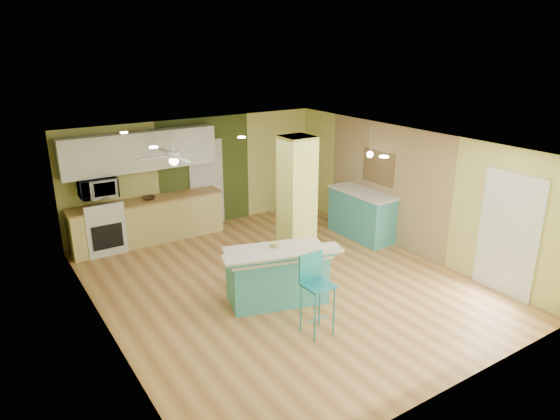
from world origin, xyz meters
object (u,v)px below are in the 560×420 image
object	(u,v)px
fruit_bowl	(149,198)
bar_stool	(315,281)
side_counter	(362,214)
canister	(275,247)
peninsula	(277,275)

from	to	relation	value
fruit_bowl	bar_stool	bearing A→B (deg)	-80.23
bar_stool	fruit_bowl	bearing A→B (deg)	99.57
bar_stool	side_counter	world-z (taller)	bar_stool
fruit_bowl	canister	distance (m)	3.68
bar_stool	side_counter	size ratio (longest dim) A/B	0.76
bar_stool	side_counter	bearing A→B (deg)	38.02
bar_stool	canister	size ratio (longest dim) A/B	8.10
peninsula	fruit_bowl	xyz separation A→B (m)	(-0.86, 3.62, 0.51)
side_counter	peninsula	bearing A→B (deg)	-155.71
fruit_bowl	canister	xyz separation A→B (m)	(0.84, -3.58, -0.03)
bar_stool	canister	bearing A→B (deg)	88.21
canister	fruit_bowl	bearing A→B (deg)	103.23
peninsula	bar_stool	distance (m)	1.14
fruit_bowl	canister	bearing A→B (deg)	-76.77
side_counter	fruit_bowl	xyz separation A→B (m)	(-3.96, 2.23, 0.45)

